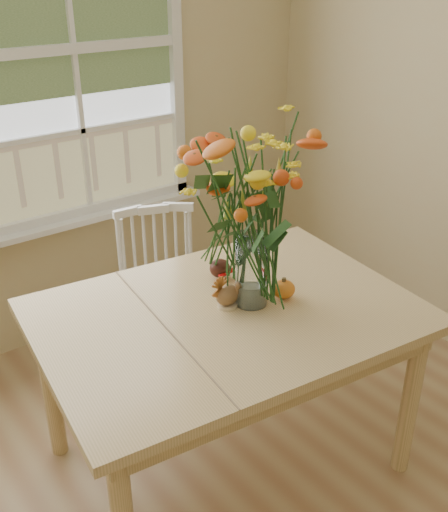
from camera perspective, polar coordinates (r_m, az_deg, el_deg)
dining_table at (r=2.31m, az=0.30°, el=-7.10°), size 1.51×1.17×0.75m
windsor_chair at (r=3.02m, az=-6.11°, el=-2.61°), size 0.50×0.49×0.84m
flower_vase at (r=2.13m, az=2.80°, el=5.29°), size 0.59×0.59×0.70m
pumpkin at (r=2.34m, az=5.68°, el=-3.23°), size 0.09×0.09×0.07m
turkey_figurine at (r=2.26m, az=0.34°, el=-3.75°), size 0.10×0.08×0.12m
dark_gourd at (r=2.47m, az=-0.40°, el=-1.26°), size 0.13×0.11×0.08m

